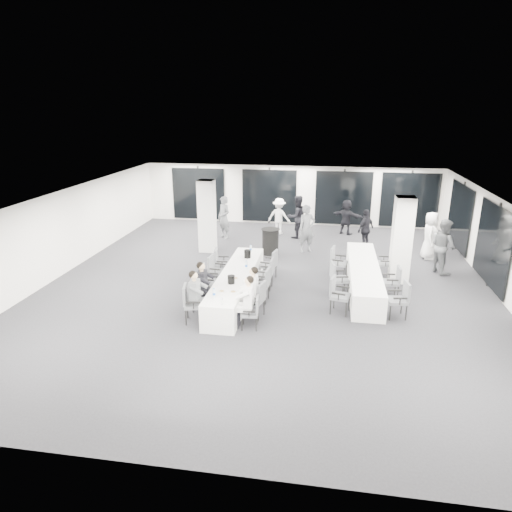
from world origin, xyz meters
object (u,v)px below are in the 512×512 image
Objects in this scene: chair_main_right_second at (257,297)px; standing_guest_h at (443,243)px; chair_main_left_mid at (207,279)px; chair_main_left_fourth at (215,269)px; chair_side_left_near at (337,293)px; standing_guest_a at (307,226)px; standing_guest_g at (224,215)px; chair_main_right_mid at (263,283)px; ice_bucket_far at (247,254)px; chair_main_right_far at (271,263)px; standing_guest_c at (279,214)px; chair_side_left_mid at (337,276)px; banquet_table_side at (364,277)px; standing_guest_d at (366,227)px; chair_main_right_near at (252,311)px; chair_main_left_second at (199,292)px; chair_side_right_near at (400,297)px; chair_side_left_far at (337,260)px; standing_guest_b at (297,214)px; banquet_table_main at (236,284)px; cocktail_table at (270,241)px; standing_guest_e at (431,233)px; standing_guest_f at (346,215)px; chair_main_left_far at (220,261)px; ice_bucket_near at (231,279)px; chair_side_right_far at (387,261)px; chair_side_right_mid at (394,280)px; chair_main_left_near at (191,301)px.

standing_guest_h is (5.70, 4.49, 0.49)m from chair_main_right_second.
chair_main_left_mid is 0.98m from chair_main_left_fourth.
chair_side_left_near is 5.57m from standing_guest_a.
chair_main_right_mid is at bearing -28.45° from standing_guest_g.
chair_main_left_fourth is 3.81× the size of ice_bucket_far.
standing_guest_c is at bearing 14.14° from chair_main_right_far.
standing_guest_c reaches higher than chair_side_left_mid.
banquet_table_side is 2.73× the size of standing_guest_d.
standing_guest_c is (-0.35, 9.17, 0.42)m from chair_main_right_near.
chair_main_left_second is 3.70× the size of ice_bucket_far.
chair_side_right_near is at bearing -92.34° from chair_main_right_mid.
ice_bucket_far is (-0.74, 3.42, 0.39)m from chair_main_right_near.
chair_side_left_far is 4.87m from standing_guest_b.
standing_guest_a reaches higher than ice_bucket_far.
chair_main_left_second is at bearing -126.11° from banquet_table_main.
chair_side_left_mid reaches higher than chair_main_left_second.
chair_main_left_mid is 0.48× the size of standing_guest_h.
standing_guest_d reaches higher than cocktail_table.
chair_main_right_mid is at bearing -85.37° from cocktail_table.
standing_guest_c is at bearing 168.99° from chair_main_left_mid.
banquet_table_main is at bearing -161.66° from banquet_table_side.
chair_main_right_far is at bearing 151.53° from chair_main_left_second.
chair_main_right_far is (0.84, 1.55, 0.19)m from banquet_table_main.
ice_bucket_far is at bearing 27.83° from chair_main_right_second.
standing_guest_e is 4.22m from standing_guest_f.
chair_main_right_near is 6.85m from standing_guest_a.
banquet_table_side is 3.96m from chair_main_right_second.
cocktail_table is 6.23m from chair_main_right_near.
standing_guest_b is 5.40m from ice_bucket_far.
standing_guest_d reaches higher than banquet_table_main.
chair_main_left_mid is 0.49× the size of standing_guest_g.
standing_guest_h reaches higher than banquet_table_main.
ice_bucket_near is (0.87, -2.31, 0.30)m from chair_main_left_far.
banquet_table_side is at bearing -85.05° from chair_main_right_far.
chair_main_right_far is 3.40m from standing_guest_a.
cocktail_table reaches higher than chair_main_right_near.
cocktail_table is 1.05× the size of chair_main_left_second.
chair_side_left_mid is 1.05× the size of chair_side_right_far.
standing_guest_c is 0.99× the size of standing_guest_d.
banquet_table_side is 5.27× the size of chair_main_left_second.
standing_guest_h is (2.72, 1.89, 0.69)m from banquet_table_side.
chair_side_left_near is 6.27m from standing_guest_d.
chair_main_right_near is at bearing 104.63° from standing_guest_f.
chair_main_right_mid is (1.67, 0.89, 0.04)m from chair_main_left_second.
chair_side_right_mid is 6.87m from standing_guest_b.
chair_main_left_near is 7.18m from standing_guest_a.
banquet_table_side is 4.37m from ice_bucket_near.
chair_main_right_mid is 0.50× the size of standing_guest_e.
standing_guest_b reaches higher than chair_side_right_near.
chair_main_left_fourth is 0.96× the size of chair_side_left_far.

